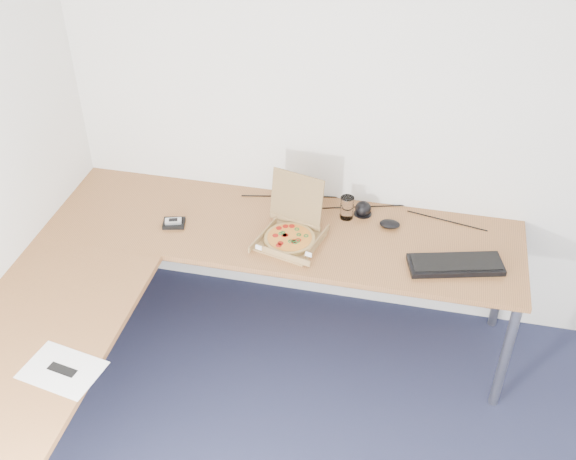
% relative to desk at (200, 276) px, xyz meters
% --- Properties ---
extents(room_shell, '(3.50, 3.50, 2.50)m').
position_rel_desk_xyz_m(room_shell, '(0.82, -0.97, 0.55)').
color(room_shell, white).
rests_on(room_shell, ground).
extents(desk, '(2.50, 2.20, 0.73)m').
position_rel_desk_xyz_m(desk, '(0.00, 0.00, 0.00)').
color(desk, '#9C6234').
rests_on(desk, ground).
extents(pizza_box, '(0.29, 0.34, 0.30)m').
position_rel_desk_xyz_m(pizza_box, '(0.38, 0.34, 0.07)').
color(pizza_box, '#9C7846').
rests_on(pizza_box, desk).
extents(drinking_glass, '(0.07, 0.07, 0.13)m').
position_rel_desk_xyz_m(drinking_glass, '(0.63, 0.60, 0.09)').
color(drinking_glass, white).
rests_on(drinking_glass, desk).
extents(keyboard, '(0.49, 0.28, 0.03)m').
position_rel_desk_xyz_m(keyboard, '(1.22, 0.31, 0.04)').
color(keyboard, black).
rests_on(keyboard, desk).
extents(mouse, '(0.12, 0.09, 0.04)m').
position_rel_desk_xyz_m(mouse, '(0.87, 0.57, 0.05)').
color(mouse, black).
rests_on(mouse, desk).
extents(wallet, '(0.13, 0.12, 0.02)m').
position_rel_desk_xyz_m(wallet, '(-0.26, 0.34, 0.04)').
color(wallet, black).
rests_on(wallet, desk).
extents(phone, '(0.10, 0.07, 0.02)m').
position_rel_desk_xyz_m(phone, '(-0.26, 0.33, 0.06)').
color(phone, '#B2B5BA').
rests_on(phone, wallet).
extents(paper_sheet, '(0.36, 0.28, 0.00)m').
position_rel_desk_xyz_m(paper_sheet, '(-0.36, -0.73, 0.03)').
color(paper_sheet, white).
rests_on(paper_sheet, desk).
extents(dome_speaker, '(0.10, 0.10, 0.08)m').
position_rel_desk_xyz_m(dome_speaker, '(0.71, 0.65, 0.07)').
color(dome_speaker, black).
rests_on(dome_speaker, desk).
extents(cable_bundle, '(0.65, 0.13, 0.01)m').
position_rel_desk_xyz_m(cable_bundle, '(0.67, 0.71, 0.03)').
color(cable_bundle, black).
rests_on(cable_bundle, desk).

